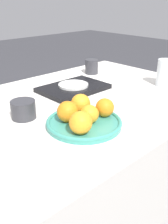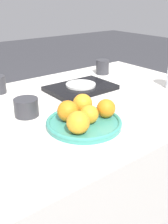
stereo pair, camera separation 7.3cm
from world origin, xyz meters
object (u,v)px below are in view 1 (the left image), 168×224
(orange_3, at_px, (81,123))
(side_plate, at_px, (73,85))
(orange_1, at_px, (89,114))
(fruit_platter, at_px, (84,123))
(water_glass, at_px, (165,73))
(cup_1, at_px, (92,67))
(cup_3, at_px, (23,109))
(orange_0, at_px, (105,108))
(orange_2, at_px, (68,112))
(orange_4, at_px, (81,104))
(serving_tray, at_px, (73,88))

(orange_3, height_order, side_plate, orange_3)
(orange_1, distance_m, side_plate, 0.37)
(fruit_platter, xyz_separation_m, orange_3, (-0.06, -0.05, 0.04))
(fruit_platter, relative_size, water_glass, 2.00)
(cup_1, bearing_deg, cup_3, -157.16)
(orange_1, relative_size, side_plate, 0.45)
(cup_3, bearing_deg, cup_1, 22.84)
(orange_0, height_order, cup_1, orange_0)
(orange_2, height_order, cup_1, orange_2)
(water_glass, height_order, side_plate, water_glass)
(orange_4, bearing_deg, cup_1, 41.29)
(fruit_platter, xyz_separation_m, orange_4, (0.04, 0.06, 0.04))
(orange_4, bearing_deg, cup_3, 139.52)
(orange_1, height_order, orange_4, orange_4)
(orange_1, bearing_deg, cup_3, 119.85)
(fruit_platter, height_order, orange_2, orange_2)
(orange_3, distance_m, orange_4, 0.15)
(orange_2, bearing_deg, orange_1, -51.46)
(orange_3, relative_size, cup_3, 0.82)
(orange_3, bearing_deg, orange_1, 25.52)
(orange_0, height_order, orange_3, orange_3)
(cup_1, relative_size, cup_3, 0.89)
(orange_2, bearing_deg, side_plate, 45.88)
(cup_3, bearing_deg, side_plate, 17.61)
(fruit_platter, height_order, orange_1, orange_1)
(orange_0, relative_size, cup_1, 0.83)
(orange_4, height_order, serving_tray, orange_4)
(orange_2, xyz_separation_m, serving_tray, (0.25, 0.25, -0.04))
(orange_4, height_order, cup_1, orange_4)
(side_plate, bearing_deg, fruit_platter, -125.54)
(orange_3, bearing_deg, cup_1, 42.55)
(orange_1, distance_m, orange_2, 0.07)
(fruit_platter, relative_size, orange_3, 3.55)
(water_glass, relative_size, side_plate, 0.93)
(water_glass, distance_m, cup_1, 0.40)
(orange_0, distance_m, cup_3, 0.28)
(orange_4, bearing_deg, orange_1, -113.18)
(orange_1, xyz_separation_m, cup_1, (0.46, 0.45, -0.01))
(orange_4, bearing_deg, water_glass, -1.54)
(side_plate, bearing_deg, cup_1, 28.83)
(orange_0, xyz_separation_m, water_glass, (0.48, 0.06, 0.02))
(orange_4, xyz_separation_m, side_plate, (0.17, 0.23, -0.02))
(orange_0, height_order, orange_1, orange_0)
(fruit_platter, xyz_separation_m, orange_0, (0.08, -0.02, 0.04))
(orange_1, distance_m, cup_1, 0.64)
(fruit_platter, bearing_deg, orange_1, -67.47)
(orange_3, height_order, cup_3, orange_3)
(orange_2, distance_m, side_plate, 0.35)
(fruit_platter, distance_m, cup_1, 0.64)
(side_plate, distance_m, cup_1, 0.29)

